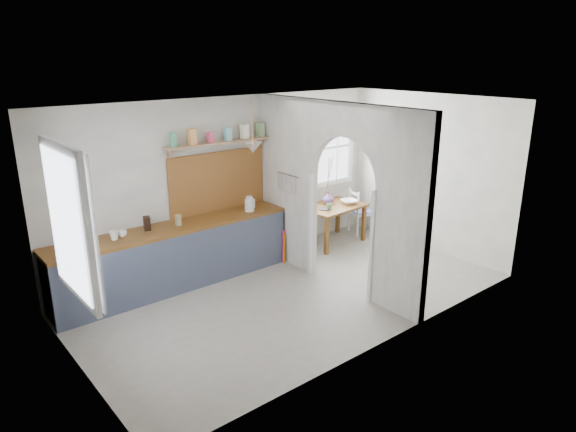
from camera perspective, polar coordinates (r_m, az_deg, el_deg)
floor at (r=7.22m, az=0.81°, el=-8.66°), size 5.80×3.20×0.01m
ceiling at (r=6.50m, az=0.91°, el=12.34°), size 5.80×3.20×0.01m
walls at (r=6.75m, az=0.86°, el=1.28°), size 5.81×3.21×2.60m
partition at (r=7.20m, az=4.82°, el=3.53°), size 0.12×3.20×2.60m
kitchen_window at (r=5.34m, az=-23.34°, el=-0.76°), size 0.10×1.16×1.50m
nook_window at (r=8.98m, az=3.20°, el=7.36°), size 1.76×0.10×1.30m
counter at (r=7.49m, az=-12.49°, el=-4.29°), size 3.50×0.60×0.90m
sink at (r=6.88m, az=-22.27°, el=-3.38°), size 0.40×0.40×0.02m
backsplash at (r=7.85m, az=-7.77°, el=3.85°), size 1.65×0.03×0.90m
shelf at (r=7.65m, az=-7.63°, el=8.45°), size 1.75×0.20×0.21m
pendant_lamp at (r=7.59m, az=-3.93°, el=7.58°), size 0.26×0.26×0.16m
utensil_rail at (r=7.76m, az=-0.01°, el=4.60°), size 0.02×0.50×0.02m
dining_table at (r=9.01m, az=4.98°, el=-0.93°), size 1.14×0.80×0.68m
chair_left at (r=8.40m, az=0.71°, el=-1.55°), size 0.52×0.52×0.87m
chair_right at (r=9.55m, az=8.20°, el=0.53°), size 0.49×0.49×0.84m
kettle at (r=7.83m, az=-4.31°, el=1.37°), size 0.22×0.20×0.23m
mug_a at (r=6.98m, az=-18.74°, el=-2.07°), size 0.14×0.14×0.12m
mug_b at (r=7.07m, az=-17.93°, el=-1.85°), size 0.14×0.14×0.09m
knife_block at (r=7.23m, az=-15.41°, el=-0.80°), size 0.12×0.14×0.19m
jar at (r=7.33m, az=-12.09°, el=-0.44°), size 0.12×0.12×0.15m
towel_magenta at (r=8.14m, az=-0.53°, el=-3.41°), size 0.02×0.03×0.55m
towel_orange at (r=8.14m, az=-0.44°, el=-3.61°), size 0.02×0.03×0.49m
bowl at (r=9.05m, az=6.78°, el=1.59°), size 0.36×0.36×0.07m
table_cup at (r=8.66m, az=4.60°, el=1.05°), size 0.14×0.14×0.10m
plate at (r=8.67m, az=4.05°, el=0.78°), size 0.20×0.20×0.02m
vase at (r=8.98m, az=4.49°, el=2.01°), size 0.24×0.24×0.21m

